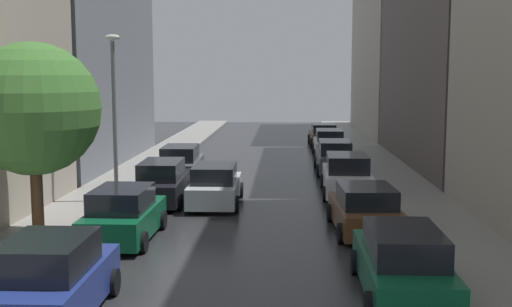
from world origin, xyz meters
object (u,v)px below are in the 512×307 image
Objects in this scene: parked_car_right_fourth at (334,157)px; parked_car_right_second at (365,210)px; parked_car_left_third at (162,183)px; parked_car_left_fourth at (181,164)px; parked_car_right_fifth at (329,144)px; parked_car_left_nearest at (50,281)px; car_midroad at (215,186)px; parked_car_left_second at (124,216)px; lamp_post_left at (114,105)px; parked_car_right_nearest at (402,264)px; parked_car_right_sixth at (323,135)px; street_tree_left at (33,109)px; parked_car_right_third at (347,176)px.

parked_car_right_second is at bearing -179.68° from parked_car_right_fourth.
parked_car_left_third is 1.03× the size of parked_car_left_fourth.
parked_car_right_fifth is at bearing -28.98° from parked_car_left_third.
parked_car_left_nearest reaches higher than car_midroad.
lamp_post_left is (-1.69, 5.45, 3.17)m from parked_car_left_second.
parked_car_left_second is at bearing -0.16° from parked_car_left_nearest.
parked_car_right_fourth is at bearing 0.84° from parked_car_right_nearest.
parked_car_right_sixth is (0.18, 12.87, -0.06)m from parked_car_right_fourth.
parked_car_right_second is at bearing -122.02° from parked_car_left_third.
parked_car_right_fourth is 0.78× the size of street_tree_left.
parked_car_right_second is at bearing 1.44° from parked_car_right_nearest.
lamp_post_left is (-3.96, -0.12, 3.20)m from car_midroad.
parked_car_right_nearest is 12.53m from parked_car_right_third.
parked_car_right_sixth is 29.71m from street_tree_left.
parked_car_left_third is 1.07× the size of car_midroad.
parked_car_left_third is 16.72m from parked_car_right_fifth.
parked_car_left_third is 0.80× the size of street_tree_left.
parked_car_right_third is 1.02× the size of parked_car_right_sixth.
parked_car_right_third is (-0.09, 12.53, 0.05)m from parked_car_right_nearest.
parked_car_right_fifth reaches higher than parked_car_right_sixth.
lamp_post_left is at bearing 155.01° from parked_car_right_sixth.
parked_car_right_fifth is 6.27m from parked_car_right_sixth.
parked_car_right_fourth reaches higher than parked_car_left_second.
street_tree_left is (-10.31, -21.38, 3.36)m from parked_car_right_fifth.
street_tree_left is 6.17m from lamp_post_left.
parked_car_right_nearest is at bearing -21.40° from street_tree_left.
parked_car_right_second is (-0.11, 6.07, -0.04)m from parked_car_right_nearest.
street_tree_left reaches higher than parked_car_right_fourth.
street_tree_left is at bearing 167.27° from parked_car_left_fourth.
parked_car_left_fourth is 0.99× the size of parked_car_right_fourth.
parked_car_right_nearest is 0.73× the size of lamp_post_left.
parked_car_right_fifth is at bearing -41.23° from parked_car_left_fourth.
car_midroad is at bearing 160.36° from parked_car_right_fifth.
parked_car_left_fourth is 12.63m from street_tree_left.
parked_car_right_nearest is 1.02× the size of parked_car_right_fourth.
parked_car_left_second is at bearing 15.17° from street_tree_left.
parked_car_left_third reaches higher than parked_car_left_second.
parked_car_right_nearest is at bearing -120.54° from parked_car_left_second.
parked_car_left_nearest is at bearing -81.58° from lamp_post_left.
parked_car_left_fourth reaches higher than car_midroad.
parked_car_right_third is 13.68m from street_tree_left.
parked_car_right_second is 19.34m from parked_car_right_fifth.
parked_car_left_third is (0.08, 5.90, 0.01)m from parked_car_left_second.
parked_car_right_fourth is at bearing -2.62° from parked_car_right_second.
lamp_post_left reaches higher than parked_car_right_fifth.
parked_car_left_nearest is at bearing -66.13° from street_tree_left.
parked_car_right_second is (7.76, -9.90, -0.06)m from parked_car_left_fourth.
parked_car_left_fourth is (-0.11, 17.63, -0.03)m from parked_car_left_nearest.
parked_car_left_second is at bearing 178.96° from parked_car_left_fourth.
parked_car_right_fourth is 1.05× the size of car_midroad.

